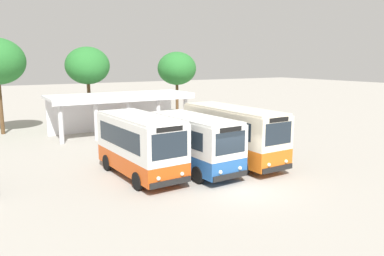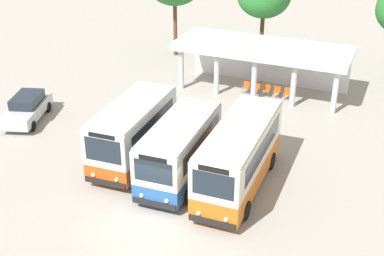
{
  "view_description": "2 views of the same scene",
  "coord_description": "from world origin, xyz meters",
  "views": [
    {
      "loc": [
        -11.01,
        -13.78,
        6.19
      ],
      "look_at": [
        0.61,
        5.68,
        2.09
      ],
      "focal_mm": 34.94,
      "sensor_mm": 36.0,
      "label": 1
    },
    {
      "loc": [
        9.24,
        -16.95,
        14.45
      ],
      "look_at": [
        -0.33,
        5.24,
        2.24
      ],
      "focal_mm": 49.01,
      "sensor_mm": 36.0,
      "label": 2
    }
  ],
  "objects": [
    {
      "name": "city_bus_second_in_row",
      "position": [
        -0.38,
        3.82,
        1.73
      ],
      "size": [
        2.65,
        6.67,
        3.13
      ],
      "color": "black",
      "rests_on": "ground"
    },
    {
      "name": "terminal_canopy",
      "position": [
        0.05,
        17.08,
        2.52
      ],
      "size": [
        12.05,
        4.52,
        3.4
      ],
      "color": "silver",
      "rests_on": "ground"
    },
    {
      "name": "waiting_chair_second_from_end",
      "position": [
        -0.03,
        15.92,
        0.52
      ],
      "size": [
        0.45,
        0.45,
        0.86
      ],
      "color": "slate",
      "rests_on": "ground"
    },
    {
      "name": "ground_plane",
      "position": [
        0.0,
        0.0,
        0.0
      ],
      "size": [
        180.0,
        180.0,
        0.0
      ],
      "primitive_type": "plane",
      "color": "#A39E93"
    },
    {
      "name": "city_bus_nearest_orange",
      "position": [
        -3.39,
        4.46,
        1.83
      ],
      "size": [
        2.71,
        6.64,
        3.32
      ],
      "color": "black",
      "rests_on": "ground"
    },
    {
      "name": "waiting_chair_end_by_column",
      "position": [
        -0.77,
        15.86,
        0.52
      ],
      "size": [
        0.45,
        0.45,
        0.86
      ],
      "color": "slate",
      "rests_on": "ground"
    },
    {
      "name": "parked_car_flank",
      "position": [
        -12.02,
        6.29,
        0.83
      ],
      "size": [
        3.05,
        4.8,
        1.62
      ],
      "color": "black",
      "rests_on": "ground"
    },
    {
      "name": "waiting_chair_fourth_seat",
      "position": [
        1.43,
        15.92,
        0.52
      ],
      "size": [
        0.45,
        0.45,
        0.86
      ],
      "color": "slate",
      "rests_on": "ground"
    },
    {
      "name": "waiting_chair_fifth_seat",
      "position": [
        2.16,
        15.86,
        0.52
      ],
      "size": [
        0.45,
        0.45,
        0.86
      ],
      "color": "slate",
      "rests_on": "ground"
    },
    {
      "name": "waiting_chair_middle_seat",
      "position": [
        0.7,
        15.87,
        0.52
      ],
      "size": [
        0.45,
        0.45,
        0.86
      ],
      "color": "slate",
      "rests_on": "ground"
    },
    {
      "name": "city_bus_middle_cream",
      "position": [
        2.62,
        4.21,
        1.87
      ],
      "size": [
        2.56,
        7.86,
        3.39
      ],
      "color": "black",
      "rests_on": "ground"
    }
  ]
}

